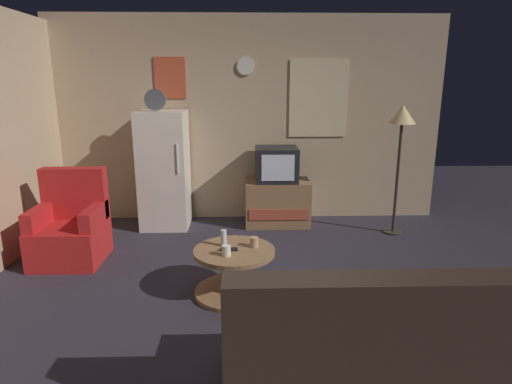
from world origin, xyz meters
TOP-DOWN VIEW (x-y plane):
  - ground_plane at (0.00, 0.00)m, footprint 12.00×12.00m
  - wall_with_art at (0.01, 2.45)m, footprint 5.20×0.12m
  - fridge at (-1.08, 2.06)m, footprint 0.60×0.62m
  - tv_stand at (0.39, 2.09)m, footprint 0.84×0.53m
  - crt_tv at (0.38, 2.09)m, footprint 0.54×0.51m
  - standing_lamp at (1.83, 1.70)m, footprint 0.32×0.32m
  - coffee_table at (-0.14, 0.14)m, footprint 0.72×0.72m
  - wine_glass at (-0.23, 0.22)m, footprint 0.05×0.05m
  - mug_ceramic_white at (-0.20, 0.00)m, footprint 0.08×0.08m
  - mug_ceramic_tan at (0.04, 0.19)m, footprint 0.08×0.08m
  - remote_control at (-0.18, 0.11)m, footprint 0.15×0.04m
  - armchair at (-1.89, 0.97)m, footprint 0.68×0.68m
  - couch at (0.69, -1.23)m, footprint 1.70×0.80m

SIDE VIEW (x-z plane):
  - ground_plane at x=0.00m, z-range 0.00..0.00m
  - coffee_table at x=-0.14m, z-range 0.00..0.43m
  - tv_stand at x=0.39m, z-range 0.00..0.59m
  - couch at x=0.69m, z-range -0.15..0.77m
  - armchair at x=-1.89m, z-range -0.14..0.82m
  - remote_control at x=-0.18m, z-range 0.43..0.45m
  - mug_ceramic_white at x=-0.20m, z-range 0.43..0.52m
  - mug_ceramic_tan at x=0.04m, z-range 0.43..0.52m
  - wine_glass at x=-0.23m, z-range 0.43..0.58m
  - fridge at x=-1.08m, z-range -0.13..1.64m
  - crt_tv at x=0.38m, z-range 0.59..1.03m
  - wall_with_art at x=0.01m, z-range 0.00..2.70m
  - standing_lamp at x=1.83m, z-range 0.56..2.15m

